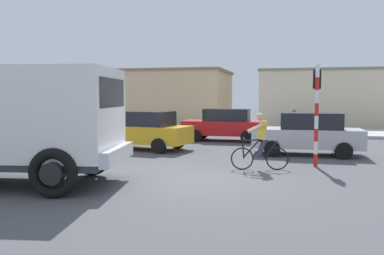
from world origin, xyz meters
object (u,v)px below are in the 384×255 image
(cyclist, at_px, (260,141))
(car_far_side, at_px, (225,124))
(truck_foreground, at_px, (12,118))
(traffic_light_pole, at_px, (317,101))
(car_white_mid, at_px, (143,130))
(car_red_near, at_px, (308,133))
(pedestrian_near_kerb, at_px, (294,125))

(cyclist, distance_m, car_far_side, 8.17)
(truck_foreground, distance_m, traffic_light_pole, 8.83)
(car_far_side, bearing_deg, cyclist, -73.45)
(car_white_mid, bearing_deg, truck_foreground, -96.14)
(car_red_near, height_order, pedestrian_near_kerb, pedestrian_near_kerb)
(traffic_light_pole, bearing_deg, car_red_near, 93.23)
(cyclist, relative_size, car_far_side, 0.43)
(traffic_light_pole, relative_size, pedestrian_near_kerb, 1.98)
(traffic_light_pole, relative_size, car_white_mid, 0.76)
(truck_foreground, height_order, cyclist, truck_foreground)
(cyclist, height_order, car_red_near, cyclist)
(cyclist, relative_size, traffic_light_pole, 0.54)
(traffic_light_pole, bearing_deg, pedestrian_near_kerb, 95.25)
(truck_foreground, xyz_separation_m, pedestrian_near_kerb, (6.92, 11.30, -0.82))
(truck_foreground, bearing_deg, car_white_mid, 83.86)
(truck_foreground, height_order, car_far_side, truck_foreground)
(traffic_light_pole, relative_size, car_far_side, 0.80)
(car_far_side, height_order, pedestrian_near_kerb, pedestrian_near_kerb)
(cyclist, relative_size, pedestrian_near_kerb, 1.06)
(cyclist, bearing_deg, car_far_side, 106.55)
(car_far_side, bearing_deg, car_white_mid, -123.72)
(car_white_mid, xyz_separation_m, car_far_side, (2.78, 4.16, 0.00))
(car_red_near, relative_size, pedestrian_near_kerb, 2.47)
(truck_foreground, xyz_separation_m, cyclist, (5.88, 3.50, -0.80))
(car_white_mid, relative_size, pedestrian_near_kerb, 2.61)
(truck_foreground, bearing_deg, car_red_near, 44.01)
(cyclist, height_order, car_white_mid, cyclist)
(pedestrian_near_kerb, bearing_deg, traffic_light_pole, -84.75)
(traffic_light_pole, distance_m, pedestrian_near_kerb, 6.85)
(car_far_side, distance_m, pedestrian_near_kerb, 3.37)
(cyclist, bearing_deg, traffic_light_pole, 33.12)
(cyclist, bearing_deg, car_white_mid, 144.24)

